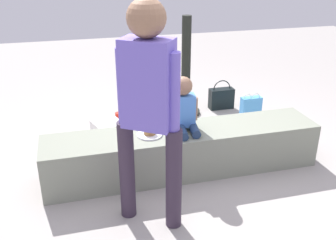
{
  "coord_description": "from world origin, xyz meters",
  "views": [
    {
      "loc": [
        -0.92,
        -2.93,
        1.87
      ],
      "look_at": [
        -0.22,
        -0.29,
        0.66
      ],
      "focal_mm": 41.31,
      "sensor_mm": 36.0,
      "label": 1
    }
  ],
  "objects": [
    {
      "name": "ground_plane",
      "position": [
        0.0,
        0.0,
        0.0
      ],
      "size": [
        12.0,
        12.0,
        0.0
      ],
      "primitive_type": "plane",
      "color": "#9E9893"
    },
    {
      "name": "handbag_black_leather",
      "position": [
        0.91,
        1.33,
        0.14
      ],
      "size": [
        0.31,
        0.13,
        0.37
      ],
      "color": "black",
      "rests_on": "ground_plane"
    },
    {
      "name": "concrete_ledge",
      "position": [
        0.0,
        0.0,
        0.2
      ],
      "size": [
        2.46,
        0.47,
        0.41
      ],
      "primitive_type": "cube",
      "color": "gray",
      "rests_on": "ground_plane"
    },
    {
      "name": "adult_standing",
      "position": [
        -0.44,
        -0.61,
        0.97
      ],
      "size": [
        0.41,
        0.35,
        1.61
      ],
      "color": "#322637",
      "rests_on": "ground_plane"
    },
    {
      "name": "railing_post",
      "position": [
        0.42,
        1.29,
        0.45
      ],
      "size": [
        0.36,
        0.36,
        1.19
      ],
      "color": "black",
      "rests_on": "ground_plane"
    },
    {
      "name": "handbag_brown_canvas",
      "position": [
        0.17,
        0.64,
        0.13
      ],
      "size": [
        0.27,
        0.12,
        0.35
      ],
      "color": "brown",
      "rests_on": "ground_plane"
    },
    {
      "name": "cake_box_white",
      "position": [
        -0.57,
        1.02,
        0.06
      ],
      "size": [
        0.37,
        0.39,
        0.11
      ],
      "primitive_type": "cube",
      "rotation": [
        0.0,
        0.0,
        0.31
      ],
      "color": "white",
      "rests_on": "ground_plane"
    },
    {
      "name": "child_seated",
      "position": [
        0.01,
        0.02,
        0.62
      ],
      "size": [
        0.28,
        0.33,
        0.48
      ],
      "color": "navy",
      "rests_on": "concrete_ledge"
    },
    {
      "name": "cake_plate",
      "position": [
        -0.31,
        -0.01,
        0.43
      ],
      "size": [
        0.22,
        0.22,
        0.07
      ],
      "color": "white",
      "rests_on": "concrete_ledge"
    },
    {
      "name": "water_bottle_near_gift",
      "position": [
        1.08,
        0.48,
        0.11
      ],
      "size": [
        0.07,
        0.07,
        0.23
      ],
      "color": "silver",
      "rests_on": "ground_plane"
    },
    {
      "name": "party_cup_red",
      "position": [
        -0.41,
        1.28,
        0.05
      ],
      "size": [
        0.08,
        0.08,
        0.1
      ],
      "primitive_type": "cylinder",
      "color": "red",
      "rests_on": "ground_plane"
    },
    {
      "name": "gift_bag",
      "position": [
        1.05,
        0.79,
        0.17
      ],
      "size": [
        0.23,
        0.1,
        0.38
      ],
      "color": "#4C99E0",
      "rests_on": "ground_plane"
    }
  ]
}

